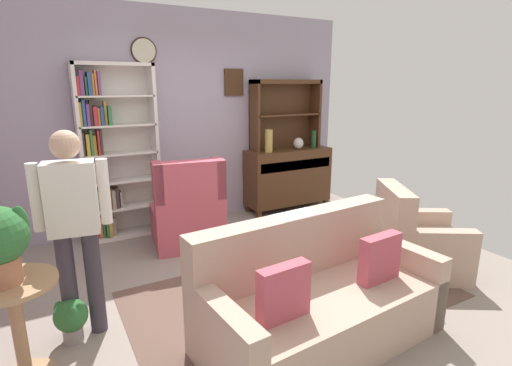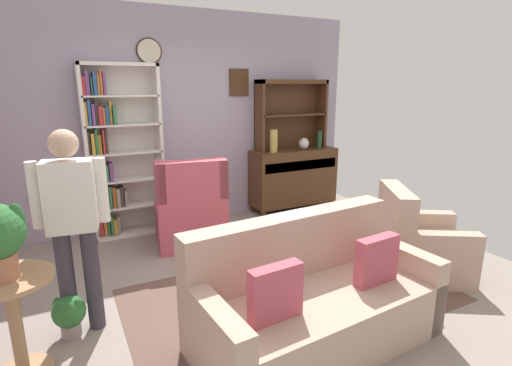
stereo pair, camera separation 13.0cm
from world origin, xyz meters
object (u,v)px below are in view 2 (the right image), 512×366
(bottle_wine, at_px, (319,140))
(armchair_floral, at_px, (419,246))
(vase_round, at_px, (304,144))
(plant_stand, at_px, (14,316))
(sideboard_hutch, at_px, (291,105))
(sideboard, at_px, (293,176))
(couch_floral, at_px, (313,301))
(wingback_chair, at_px, (191,213))
(person_reading, at_px, (73,219))
(bookshelf, at_px, (117,155))
(potted_plant_small, at_px, (70,314))
(vase_tall, at_px, (274,141))

(bottle_wine, height_order, armchair_floral, bottle_wine)
(vase_round, xyz_separation_m, plant_stand, (-3.60, -2.15, -0.57))
(sideboard_hutch, xyz_separation_m, plant_stand, (-3.47, -2.32, -1.13))
(sideboard, bearing_deg, bottle_wine, -12.89)
(couch_floral, xyz_separation_m, wingback_chair, (-0.24, 2.15, 0.07))
(armchair_floral, distance_m, person_reading, 3.17)
(bookshelf, height_order, couch_floral, bookshelf)
(sideboard_hutch, xyz_separation_m, person_reading, (-3.07, -1.96, -0.65))
(sideboard_hutch, distance_m, plant_stand, 4.32)
(sideboard, bearing_deg, potted_plant_small, -148.81)
(person_reading, bearing_deg, wingback_chair, 44.38)
(sideboard_hutch, height_order, vase_tall, sideboard_hutch)
(sideboard, height_order, vase_round, vase_round)
(armchair_floral, relative_size, potted_plant_small, 3.16)
(bottle_wine, bearing_deg, sideboard, 167.11)
(vase_tall, bearing_deg, sideboard, 11.63)
(vase_tall, relative_size, wingback_chair, 0.31)
(sideboard_hutch, relative_size, wingback_chair, 1.05)
(bookshelf, height_order, person_reading, bookshelf)
(armchair_floral, relative_size, plant_stand, 1.49)
(bottle_wine, xyz_separation_m, person_reading, (-3.46, -1.76, -0.14))
(sideboard_hutch, xyz_separation_m, wingback_chair, (-1.80, -0.72, -1.18))
(couch_floral, bearing_deg, person_reading, 148.93)
(bookshelf, relative_size, sideboard_hutch, 1.91)
(bookshelf, height_order, vase_round, bookshelf)
(plant_stand, bearing_deg, sideboard_hutch, 33.81)
(bottle_wine, bearing_deg, potted_plant_small, -152.80)
(sideboard, bearing_deg, couch_floral, -119.56)
(vase_round, height_order, armchair_floral, vase_round)
(couch_floral, relative_size, plant_stand, 2.63)
(sideboard, bearing_deg, sideboard_hutch, 90.00)
(sideboard_hutch, height_order, plant_stand, sideboard_hutch)
(bottle_wine, relative_size, wingback_chair, 0.25)
(armchair_floral, bearing_deg, wingback_chair, 135.77)
(bottle_wine, bearing_deg, sideboard_hutch, 153.04)
(bottle_wine, xyz_separation_m, wingback_chair, (-2.19, -0.52, -0.67))
(person_reading, bearing_deg, vase_tall, 33.44)
(sideboard_hutch, xyz_separation_m, vase_round, (0.13, -0.18, -0.55))
(bottle_wine, bearing_deg, couch_floral, -126.22)
(sideboard_hutch, height_order, potted_plant_small, sideboard_hutch)
(armchair_floral, distance_m, potted_plant_small, 3.20)
(sideboard_hutch, relative_size, bottle_wine, 4.22)
(armchair_floral, relative_size, wingback_chair, 1.00)
(vase_round, height_order, plant_stand, vase_round)
(sideboard, distance_m, wingback_chair, 1.90)
(bottle_wine, height_order, couch_floral, bottle_wine)
(sideboard, height_order, potted_plant_small, sideboard)
(vase_round, xyz_separation_m, potted_plant_small, (-3.30, -1.85, -0.81))
(sideboard, bearing_deg, armchair_floral, -90.00)
(armchair_floral, bearing_deg, potted_plant_small, 172.02)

